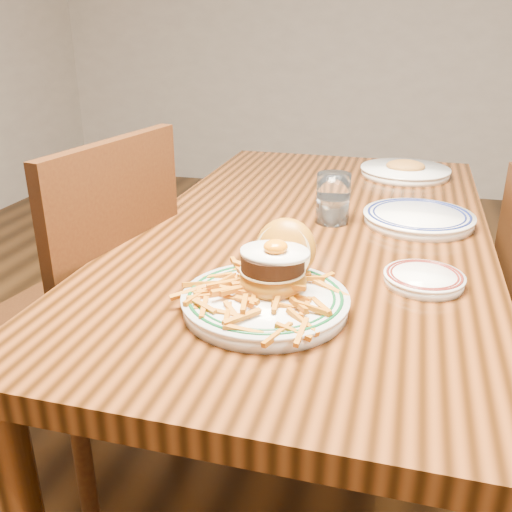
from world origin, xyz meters
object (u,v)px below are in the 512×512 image
(table, at_px, (312,258))
(chair_left, at_px, (86,314))
(side_plate, at_px, (424,278))
(main_plate, at_px, (269,286))

(table, height_order, chair_left, chair_left)
(side_plate, bearing_deg, table, 122.36)
(table, bearing_deg, chair_left, -159.36)
(table, relative_size, side_plate, 10.25)
(table, xyz_separation_m, chair_left, (-0.55, -0.21, -0.13))
(chair_left, bearing_deg, table, 30.16)
(chair_left, height_order, main_plate, chair_left)
(table, distance_m, main_plate, 0.47)
(table, relative_size, main_plate, 5.11)
(table, xyz_separation_m, main_plate, (-0.00, -0.45, 0.13))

